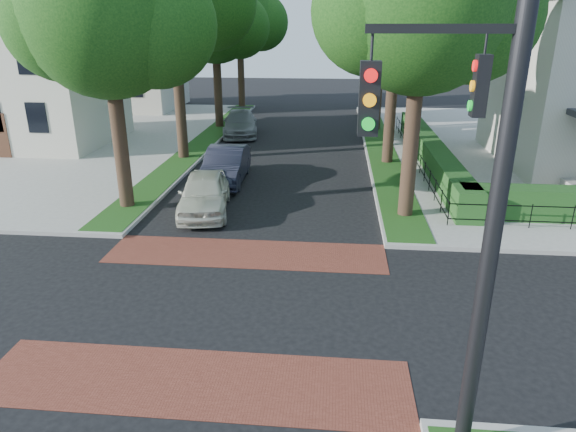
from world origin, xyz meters
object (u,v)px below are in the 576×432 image
object	(u,v)px
parked_car_front	(204,193)
parked_car_middle	(226,165)
traffic_signal	(480,192)
parked_car_rear	(240,123)

from	to	relation	value
parked_car_front	parked_car_middle	xyz separation A→B (m)	(0.00, 4.11, 0.03)
parked_car_front	parked_car_middle	distance (m)	4.11
traffic_signal	parked_car_front	bearing A→B (deg)	122.31
parked_car_middle	parked_car_front	bearing A→B (deg)	-92.20
traffic_signal	parked_car_rear	bearing A→B (deg)	107.88
traffic_signal	parked_car_middle	world-z (taller)	traffic_signal
traffic_signal	parked_car_middle	distance (m)	17.50
parked_car_middle	traffic_signal	bearing A→B (deg)	-67.29
parked_car_middle	parked_car_rear	xyz separation A→B (m)	(-1.30, 10.82, -0.03)
traffic_signal	parked_car_front	xyz separation A→B (m)	(-7.19, 11.36, -3.92)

